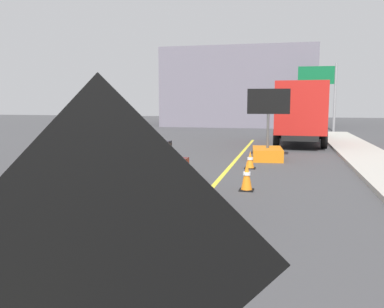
{
  "coord_description": "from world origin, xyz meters",
  "views": [
    {
      "loc": [
        1.81,
        0.64,
        2.21
      ],
      "look_at": [
        0.42,
        6.6,
        1.41
      ],
      "focal_mm": 37.37,
      "sensor_mm": 36.0,
      "label": 1
    }
  ],
  "objects": [
    {
      "name": "traffic_cone_curbside",
      "position": [
        0.7,
        13.88,
        0.29
      ],
      "size": [
        0.36,
        0.36,
        0.59
      ],
      "color": "black",
      "rests_on": "ground"
    },
    {
      "name": "traffic_cone_far_lane",
      "position": [
        0.91,
        10.51,
        0.38
      ],
      "size": [
        0.36,
        0.36,
        0.76
      ],
      "color": "black",
      "rests_on": "ground"
    },
    {
      "name": "traffic_cone_mid_lane",
      "position": [
        0.73,
        7.03,
        0.3
      ],
      "size": [
        0.36,
        0.36,
        0.61
      ],
      "color": "black",
      "rests_on": "ground"
    },
    {
      "name": "pickup_car",
      "position": [
        -1.48,
        7.76,
        0.7
      ],
      "size": [
        2.21,
        4.56,
        1.38
      ],
      "color": "#591414",
      "rests_on": "ground"
    },
    {
      "name": "roadwork_sign",
      "position": [
        1.04,
        2.21,
        1.47
      ],
      "size": [
        1.61,
        0.3,
        2.33
      ],
      "color": "#593819",
      "rests_on": "ground"
    },
    {
      "name": "box_truck",
      "position": [
        2.59,
        22.71,
        1.74
      ],
      "size": [
        2.72,
        7.94,
        3.15
      ],
      "color": "black",
      "rests_on": "ground"
    },
    {
      "name": "lane_center_stripe",
      "position": [
        0.0,
        6.0,
        0.0
      ],
      "size": [
        0.14,
        36.0,
        0.01
      ],
      "primitive_type": "cube",
      "color": "yellow",
      "rests_on": "ground"
    },
    {
      "name": "far_building_block",
      "position": [
        -2.39,
        38.78,
        3.45
      ],
      "size": [
        13.31,
        9.01,
        6.9
      ],
      "primitive_type": "cube",
      "color": "slate",
      "rests_on": "ground"
    },
    {
      "name": "highway_guide_sign",
      "position": [
        4.52,
        31.86,
        3.42
      ],
      "size": [
        2.79,
        0.22,
        5.0
      ],
      "color": "gray",
      "rests_on": "ground"
    },
    {
      "name": "arrow_board_trailer",
      "position": [
        1.16,
        16.12,
        0.48
      ],
      "size": [
        1.6,
        1.89,
        2.7
      ],
      "color": "orange",
      "rests_on": "ground"
    }
  ]
}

